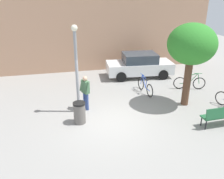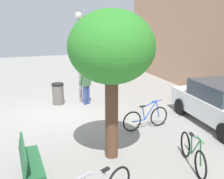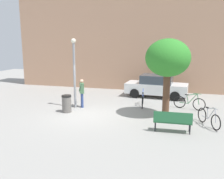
# 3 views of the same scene
# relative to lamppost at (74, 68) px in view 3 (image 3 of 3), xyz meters

# --- Properties ---
(ground_plane) EXTENTS (36.00, 36.00, 0.00)m
(ground_plane) POSITION_rel_lamppost_xyz_m (1.20, -1.20, -2.36)
(ground_plane) COLOR gray
(building_facade) EXTENTS (17.64, 2.00, 8.09)m
(building_facade) POSITION_rel_lamppost_xyz_m (1.20, 7.02, 1.69)
(building_facade) COLOR tan
(building_facade) RESTS_ON ground_plane
(lamppost) EXTENTS (0.28, 0.28, 4.00)m
(lamppost) POSITION_rel_lamppost_xyz_m (0.00, 0.00, 0.00)
(lamppost) COLOR gray
(lamppost) RESTS_ON ground_plane
(person_by_lamppost) EXTENTS (0.48, 0.63, 1.67)m
(person_by_lamppost) POSITION_rel_lamppost_xyz_m (0.36, 0.17, -1.39)
(person_by_lamppost) COLOR #334784
(person_by_lamppost) RESTS_ON ground_plane
(park_bench) EXTENTS (1.62, 0.53, 0.92)m
(park_bench) POSITION_rel_lamppost_xyz_m (5.62, -2.62, -1.81)
(park_bench) COLOR #236038
(park_bench) RESTS_ON ground_plane
(plaza_tree) EXTENTS (2.23, 2.23, 3.98)m
(plaza_tree) POSITION_rel_lamppost_xyz_m (5.22, -0.39, 0.62)
(plaza_tree) COLOR brown
(plaza_tree) RESTS_ON ground_plane
(bicycle_blue) EXTENTS (0.25, 1.80, 0.97)m
(bicycle_blue) POSITION_rel_lamppost_xyz_m (3.78, 1.40, -1.97)
(bicycle_blue) COLOR black
(bicycle_blue) RESTS_ON ground_plane
(bicycle_silver) EXTENTS (0.85, 1.65, 0.97)m
(bicycle_silver) POSITION_rel_lamppost_xyz_m (7.21, -1.36, -1.97)
(bicycle_silver) COLOR black
(bicycle_silver) RESTS_ON ground_plane
(bicycle_green) EXTENTS (1.75, 0.55, 0.97)m
(bicycle_green) POSITION_rel_lamppost_xyz_m (6.45, 1.37, -1.97)
(bicycle_green) COLOR black
(bicycle_green) RESTS_ON ground_plane
(parked_car_white) EXTENTS (4.32, 2.06, 1.55)m
(parked_car_white) POSITION_rel_lamppost_xyz_m (4.34, 4.07, -1.58)
(parked_car_white) COLOR silver
(parked_car_white) RESTS_ON ground_plane
(trash_bin) EXTENTS (0.53, 0.53, 0.95)m
(trash_bin) POSITION_rel_lamppost_xyz_m (-0.06, -1.02, -1.88)
(trash_bin) COLOR #66605B
(trash_bin) RESTS_ON ground_plane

